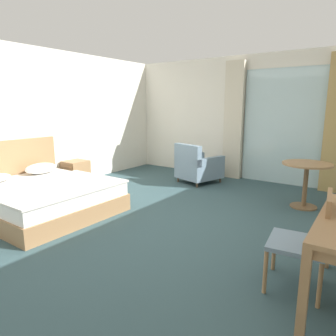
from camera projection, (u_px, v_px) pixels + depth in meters
ground at (153, 226)px, 4.27m from camera, size 6.22×7.22×0.10m
wall_back at (247, 118)px, 6.67m from camera, size 5.82×0.12×2.65m
wall_left at (30, 121)px, 5.60m from camera, size 0.12×6.82×2.65m
balcony_glass_door at (282, 127)px, 6.19m from camera, size 1.59×0.02×2.33m
curtain_panel_left at (233, 121)px, 6.67m from camera, size 0.41×0.10×2.53m
bed at (41, 195)px, 4.66m from camera, size 1.99×1.77×1.03m
nightstand at (76, 173)px, 6.21m from camera, size 0.42×0.44×0.50m
desk_chair at (308, 237)px, 2.63m from camera, size 0.52×0.53×0.90m
armchair_by_window at (198, 167)px, 6.41m from camera, size 0.91×0.96×0.83m
round_cafe_table at (306, 174)px, 4.80m from camera, size 0.74×0.74×0.72m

